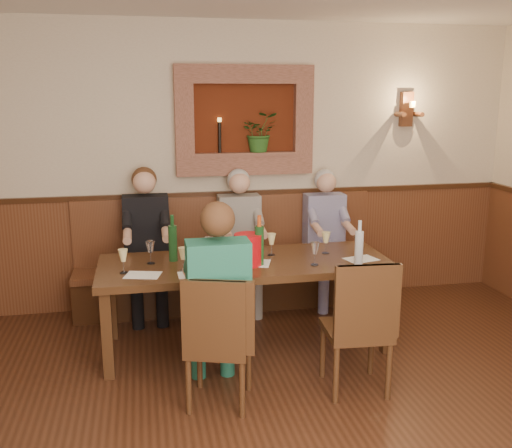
# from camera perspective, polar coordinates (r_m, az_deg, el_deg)

# --- Properties ---
(room_shell) EXTENTS (6.04, 6.04, 2.82)m
(room_shell) POSITION_cam_1_polar(r_m,az_deg,el_deg) (2.75, 5.91, 8.29)
(room_shell) COLOR #C7B496
(room_shell) RESTS_ON ground
(wainscoting) EXTENTS (6.02, 6.02, 1.15)m
(wainscoting) POSITION_cam_1_polar(r_m,az_deg,el_deg) (3.14, 5.34, -16.14)
(wainscoting) COLOR #572E19
(wainscoting) RESTS_ON ground
(wall_niche) EXTENTS (1.36, 0.30, 1.06)m
(wall_niche) POSITION_cam_1_polar(r_m,az_deg,el_deg) (5.67, -0.72, 9.86)
(wall_niche) COLOR #4E1B0B
(wall_niche) RESTS_ON ground
(wall_sconce) EXTENTS (0.25, 0.20, 0.35)m
(wall_sconce) POSITION_cam_1_polar(r_m,az_deg,el_deg) (6.18, 14.88, 10.96)
(wall_sconce) COLOR #572E19
(wall_sconce) RESTS_ON ground
(dining_table) EXTENTS (2.40, 0.90, 0.75)m
(dining_table) POSITION_cam_1_polar(r_m,az_deg,el_deg) (4.76, -1.06, -4.59)
(dining_table) COLOR #3A2111
(dining_table) RESTS_ON ground
(bench) EXTENTS (3.00, 0.45, 1.11)m
(bench) POSITION_cam_1_polar(r_m,az_deg,el_deg) (5.76, -2.76, -5.11)
(bench) COLOR #381E0F
(bench) RESTS_ON ground
(chair_near_left) EXTENTS (0.53, 0.53, 0.95)m
(chair_near_left) POSITION_cam_1_polar(r_m,az_deg,el_deg) (4.05, -3.70, -14.02)
(chair_near_left) COLOR #3A2111
(chair_near_left) RESTS_ON ground
(chair_near_right) EXTENTS (0.47, 0.47, 1.00)m
(chair_near_right) POSITION_cam_1_polar(r_m,az_deg,el_deg) (4.27, 9.95, -12.49)
(chair_near_right) COLOR #3A2111
(chair_near_right) RESTS_ON ground
(person_bench_left) EXTENTS (0.43, 0.52, 1.44)m
(person_bench_left) POSITION_cam_1_polar(r_m,az_deg,el_deg) (5.52, -10.78, -3.22)
(person_bench_left) COLOR black
(person_bench_left) RESTS_ON ground
(person_bench_mid) EXTENTS (0.41, 0.50, 1.40)m
(person_bench_mid) POSITION_cam_1_polar(r_m,az_deg,el_deg) (5.60, -1.53, -2.95)
(person_bench_mid) COLOR #635F5A
(person_bench_mid) RESTS_ON ground
(person_bench_right) EXTENTS (0.40, 0.49, 1.37)m
(person_bench_right) POSITION_cam_1_polar(r_m,az_deg,el_deg) (5.81, 7.02, -2.56)
(person_bench_right) COLOR navy
(person_bench_right) RESTS_ON ground
(person_chair_front) EXTENTS (0.42, 0.52, 1.43)m
(person_chair_front) POSITION_cam_1_polar(r_m,az_deg,el_deg) (4.02, -3.91, -9.29)
(person_chair_front) COLOR #1C5C62
(person_chair_front) RESTS_ON ground
(spittoon_bucket) EXTENTS (0.26, 0.26, 0.26)m
(spittoon_bucket) POSITION_cam_1_polar(r_m,az_deg,el_deg) (4.61, -0.81, -2.57)
(spittoon_bucket) COLOR red
(spittoon_bucket) RESTS_ON dining_table
(wine_bottle_green_a) EXTENTS (0.10, 0.10, 0.41)m
(wine_bottle_green_a) POSITION_cam_1_polar(r_m,az_deg,el_deg) (4.59, 0.33, -2.06)
(wine_bottle_green_a) COLOR #19471E
(wine_bottle_green_a) RESTS_ON dining_table
(wine_bottle_green_b) EXTENTS (0.08, 0.08, 0.39)m
(wine_bottle_green_b) POSITION_cam_1_polar(r_m,az_deg,el_deg) (4.76, -8.32, -1.81)
(wine_bottle_green_b) COLOR #19471E
(wine_bottle_green_b) RESTS_ON dining_table
(water_bottle) EXTENTS (0.07, 0.07, 0.37)m
(water_bottle) POSITION_cam_1_polar(r_m,az_deg,el_deg) (4.66, 10.26, -2.31)
(water_bottle) COLOR silver
(water_bottle) RESTS_ON dining_table
(tasting_sheet_a) EXTENTS (0.30, 0.25, 0.00)m
(tasting_sheet_a) POSITION_cam_1_polar(r_m,az_deg,el_deg) (4.46, -11.24, -5.02)
(tasting_sheet_a) COLOR white
(tasting_sheet_a) RESTS_ON dining_table
(tasting_sheet_b) EXTENTS (0.37, 0.31, 0.00)m
(tasting_sheet_b) POSITION_cam_1_polar(r_m,az_deg,el_deg) (4.68, -0.53, -3.91)
(tasting_sheet_b) COLOR white
(tasting_sheet_b) RESTS_ON dining_table
(tasting_sheet_c) EXTENTS (0.30, 0.24, 0.00)m
(tasting_sheet_c) POSITION_cam_1_polar(r_m,az_deg,el_deg) (4.87, 10.46, -3.47)
(tasting_sheet_c) COLOR white
(tasting_sheet_c) RESTS_ON dining_table
(tasting_sheet_d) EXTENTS (0.25, 0.18, 0.00)m
(tasting_sheet_d) POSITION_cam_1_polar(r_m,az_deg,el_deg) (4.42, -6.18, -5.03)
(tasting_sheet_d) COLOR white
(tasting_sheet_d) RESTS_ON dining_table
(wine_glass_0) EXTENTS (0.08, 0.08, 0.19)m
(wine_glass_0) POSITION_cam_1_polar(r_m,az_deg,el_deg) (4.63, 5.89, -2.99)
(wine_glass_0) COLOR white
(wine_glass_0) RESTS_ON dining_table
(wine_glass_1) EXTENTS (0.08, 0.08, 0.19)m
(wine_glass_1) POSITION_cam_1_polar(r_m,az_deg,el_deg) (4.40, -2.31, -3.75)
(wine_glass_1) COLOR #F0E18F
(wine_glass_1) RESTS_ON dining_table
(wine_glass_2) EXTENTS (0.08, 0.08, 0.19)m
(wine_glass_2) POSITION_cam_1_polar(r_m,az_deg,el_deg) (4.55, -0.76, -3.18)
(wine_glass_2) COLOR #F0E18F
(wine_glass_2) RESTS_ON dining_table
(wine_glass_3) EXTENTS (0.08, 0.08, 0.19)m
(wine_glass_3) POSITION_cam_1_polar(r_m,az_deg,el_deg) (4.52, -13.13, -3.66)
(wine_glass_3) COLOR #F0E18F
(wine_glass_3) RESTS_ON dining_table
(wine_glass_4) EXTENTS (0.08, 0.08, 0.19)m
(wine_glass_4) POSITION_cam_1_polar(r_m,az_deg,el_deg) (4.79, -4.76, -2.42)
(wine_glass_4) COLOR white
(wine_glass_4) RESTS_ON dining_table
(wine_glass_5) EXTENTS (0.08, 0.08, 0.19)m
(wine_glass_5) POSITION_cam_1_polar(r_m,az_deg,el_deg) (4.89, 1.56, -2.06)
(wine_glass_5) COLOR #F0E18F
(wine_glass_5) RESTS_ON dining_table
(wine_glass_6) EXTENTS (0.08, 0.08, 0.19)m
(wine_glass_6) POSITION_cam_1_polar(r_m,az_deg,el_deg) (4.85, 10.16, -2.39)
(wine_glass_6) COLOR white
(wine_glass_6) RESTS_ON dining_table
(wine_glass_7) EXTENTS (0.08, 0.08, 0.19)m
(wine_glass_7) POSITION_cam_1_polar(r_m,az_deg,el_deg) (4.97, 7.00, -1.88)
(wine_glass_7) COLOR #F0E18F
(wine_glass_7) RESTS_ON dining_table
(wine_glass_8) EXTENTS (0.08, 0.08, 0.19)m
(wine_glass_8) POSITION_cam_1_polar(r_m,az_deg,el_deg) (4.49, -7.29, -3.53)
(wine_glass_8) COLOR #F0E18F
(wine_glass_8) RESTS_ON dining_table
(wine_glass_9) EXTENTS (0.08, 0.08, 0.19)m
(wine_glass_9) POSITION_cam_1_polar(r_m,az_deg,el_deg) (4.72, -10.51, -2.81)
(wine_glass_9) COLOR white
(wine_glass_9) RESTS_ON dining_table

